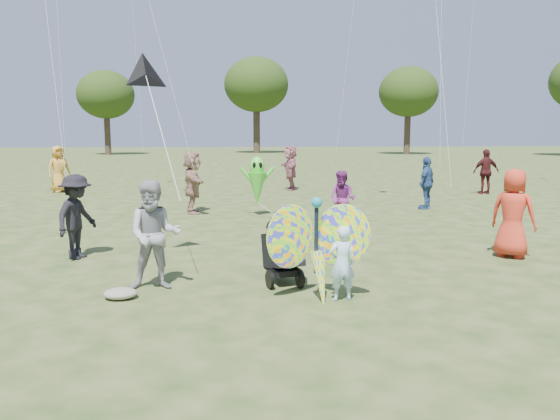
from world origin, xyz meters
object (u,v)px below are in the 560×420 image
object	(u,v)px
child_girl	(342,263)
crowd_g	(59,169)
crowd_b	(77,217)
crowd_a	(513,213)
crowd_h	(486,172)
butterfly_kite	(318,249)
adult_man	(155,235)
crowd_e	(342,199)
crowd_c	(427,183)
crowd_j	(291,168)
alien_kite	(257,183)
crowd_d	(193,182)
jogging_stroller	(282,245)

from	to	relation	value
child_girl	crowd_g	bearing A→B (deg)	-69.85
child_girl	crowd_b	size ratio (longest dim) A/B	0.67
crowd_a	crowd_g	size ratio (longest dim) A/B	0.92
crowd_h	butterfly_kite	bearing A→B (deg)	54.51
adult_man	crowd_e	bearing A→B (deg)	49.18
crowd_b	crowd_c	world-z (taller)	crowd_c
butterfly_kite	child_girl	bearing A→B (deg)	-9.05
crowd_j	alien_kite	xyz separation A→B (m)	(-1.76, -7.09, 0.03)
crowd_h	alien_kite	world-z (taller)	crowd_h
crowd_c	crowd_g	distance (m)	14.46
crowd_d	butterfly_kite	distance (m)	9.18
crowd_d	butterfly_kite	bearing A→B (deg)	-172.13
crowd_b	crowd_e	size ratio (longest dim) A/B	1.12
crowd_a	crowd_j	size ratio (longest dim) A/B	0.93
crowd_d	crowd_e	world-z (taller)	crowd_d
crowd_d	jogging_stroller	xyz separation A→B (m)	(1.97, -7.84, -0.32)
crowd_d	crowd_j	xyz separation A→B (m)	(3.67, 6.36, 0.01)
adult_man	crowd_g	size ratio (longest dim) A/B	0.91
crowd_b	alien_kite	world-z (taller)	alien_kite
crowd_a	crowd_g	xyz separation A→B (m)	(-12.41, 12.75, 0.07)
crowd_b	crowd_h	xyz separation A→B (m)	(13.02, 9.93, 0.06)
crowd_d	child_girl	bearing A→B (deg)	-170.16
crowd_d	crowd_h	distance (m)	11.91
adult_man	crowd_h	bearing A→B (deg)	44.28
crowd_d	jogging_stroller	size ratio (longest dim) A/B	1.67
crowd_b	butterfly_kite	world-z (taller)	crowd_b
crowd_c	crowd_g	bearing A→B (deg)	-73.44
crowd_e	crowd_h	xyz separation A→B (m)	(7.18, 6.96, 0.15)
adult_man	jogging_stroller	distance (m)	2.05
child_girl	crowd_g	distance (m)	17.42
crowd_d	crowd_a	bearing A→B (deg)	-141.56
adult_man	crowd_c	distance (m)	11.09
alien_kite	crowd_h	bearing A→B (deg)	27.64
crowd_c	alien_kite	size ratio (longest dim) A/B	0.96
crowd_c	crowd_h	distance (m)	5.49
crowd_d	crowd_e	bearing A→B (deg)	-132.66
crowd_a	crowd_d	xyz separation A→B (m)	(-6.62, 6.48, 0.06)
jogging_stroller	alien_kite	bearing A→B (deg)	74.91
crowd_c	crowd_a	bearing A→B (deg)	35.30
crowd_a	crowd_e	world-z (taller)	crowd_a
child_girl	crowd_a	world-z (taller)	crowd_a
adult_man	crowd_c	xyz separation A→B (m)	(7.39, 8.27, -0.02)
child_girl	alien_kite	world-z (taller)	alien_kite
crowd_e	crowd_h	distance (m)	10.01
crowd_c	crowd_h	size ratio (longest dim) A/B	0.94
child_girl	crowd_a	bearing A→B (deg)	-156.98
crowd_e	jogging_stroller	world-z (taller)	crowd_e
child_girl	crowd_h	xyz separation A→B (m)	(8.45, 13.04, 0.33)
crowd_d	alien_kite	xyz separation A→B (m)	(1.91, -0.74, 0.04)
crowd_h	crowd_j	size ratio (longest dim) A/B	0.94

